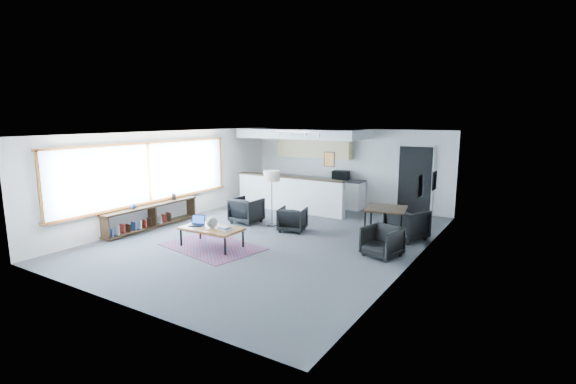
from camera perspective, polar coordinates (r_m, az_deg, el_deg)
The scene contains 21 objects.
room at distance 10.30m, azimuth -2.04°, elevation 0.79°, with size 7.02×9.02×2.62m.
window at distance 11.94m, azimuth -18.49°, elevation 2.32°, with size 0.10×5.95×1.66m.
console at distance 11.92m, azimuth -18.23°, elevation -3.20°, with size 0.35×3.00×0.80m.
kitchenette at distance 14.04m, azimuth 2.33°, elevation 3.63°, with size 4.20×1.96×2.60m.
doorway at distance 13.43m, azimuth 16.98°, elevation 1.59°, with size 1.10×0.12×2.15m.
track_light at distance 12.35m, azimuth 1.37°, elevation 8.09°, with size 1.60×0.07×0.15m.
wall_art_lower at distance 9.22m, azimuth 17.62°, elevation 0.77°, with size 0.03×0.38×0.48m.
wall_art_upper at distance 10.48m, azimuth 19.38°, elevation 1.48°, with size 0.03×0.34×0.44m.
kilim_rug at distance 9.97m, azimuth -10.33°, elevation -7.35°, with size 2.49×1.91×0.01m.
coffee_table at distance 9.85m, azimuth -10.41°, elevation -5.00°, with size 1.44×0.80×0.46m.
laptop at distance 10.12m, azimuth -12.26°, elevation -4.07°, with size 0.39×0.36×0.23m.
ceramic_pot at distance 9.80m, azimuth -10.34°, elevation -4.10°, with size 0.26×0.26×0.26m.
book_stack at distance 9.58m, azimuth -8.67°, elevation -4.93°, with size 0.29×0.25×0.08m.
coaster at distance 9.68m, azimuth -10.92°, elevation -5.07°, with size 0.10×0.10×0.01m.
armchair_left at distance 11.95m, azimuth -5.69°, elevation -2.34°, with size 0.77×0.72×0.79m, color black.
armchair_right at distance 11.06m, azimuth 0.63°, elevation -3.59°, with size 0.68×0.63×0.70m, color black.
floor_lamp at distance 11.42m, azimuth -2.24°, elevation 1.93°, with size 0.55×0.55×1.54m.
dining_table at distance 10.49m, azimuth 13.22°, elevation -2.49°, with size 1.11×1.11×0.80m.
dining_chair_near at distance 9.30m, azimuth 12.74°, elevation -6.76°, with size 0.61×0.57×0.62m, color black.
dining_chair_far at distance 10.71m, azimuth 15.94°, elevation -4.37°, with size 0.71×0.66×0.73m, color black.
microwave at distance 13.96m, azimuth 7.24°, elevation 2.42°, with size 0.54×0.30×0.36m, color black.
Camera 1 is at (5.67, -8.44, 2.99)m, focal length 26.00 mm.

